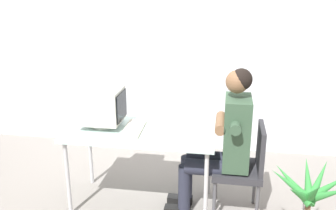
# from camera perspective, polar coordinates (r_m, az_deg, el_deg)

# --- Properties ---
(ground_plane) EXTENTS (12.00, 12.00, 0.00)m
(ground_plane) POSITION_cam_1_polar(r_m,az_deg,el_deg) (3.73, -3.83, -14.56)
(ground_plane) COLOR gray
(wall_back) EXTENTS (8.00, 0.10, 3.00)m
(wall_back) POSITION_cam_1_polar(r_m,az_deg,el_deg) (4.50, 3.57, 11.59)
(wall_back) COLOR silver
(wall_back) RESTS_ON ground_plane
(desk) EXTENTS (1.34, 0.69, 0.75)m
(desk) POSITION_cam_1_polar(r_m,az_deg,el_deg) (3.41, -4.08, -4.71)
(desk) COLOR #B7B7BC
(desk) RESTS_ON ground_plane
(crt_monitor) EXTENTS (0.38, 0.35, 0.36)m
(crt_monitor) POSITION_cam_1_polar(r_m,az_deg,el_deg) (3.46, -10.02, -0.09)
(crt_monitor) COLOR silver
(crt_monitor) RESTS_ON desk
(keyboard) EXTENTS (0.17, 0.42, 0.03)m
(keyboard) POSITION_cam_1_polar(r_m,az_deg,el_deg) (3.39, -5.24, -3.57)
(keyboard) COLOR beige
(keyboard) RESTS_ON desk
(office_chair) EXTENTS (0.42, 0.42, 0.86)m
(office_chair) POSITION_cam_1_polar(r_m,az_deg,el_deg) (3.40, 11.54, -8.91)
(office_chair) COLOR #4C4C51
(office_chair) RESTS_ON ground_plane
(person_seated) EXTENTS (0.72, 0.57, 1.35)m
(person_seated) POSITION_cam_1_polar(r_m,az_deg,el_deg) (3.29, 8.50, -5.14)
(person_seated) COLOR #334C38
(person_seated) RESTS_ON ground_plane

